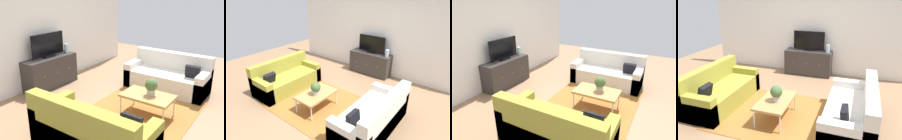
% 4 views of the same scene
% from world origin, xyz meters
% --- Properties ---
extents(ground_plane, '(10.00, 10.00, 0.00)m').
position_xyz_m(ground_plane, '(0.00, 0.00, 0.00)').
color(ground_plane, '#997251').
extents(wall_back, '(6.40, 0.12, 2.70)m').
position_xyz_m(wall_back, '(0.00, 2.55, 1.35)').
color(wall_back, white).
rests_on(wall_back, ground_plane).
extents(area_rug, '(2.50, 1.90, 0.01)m').
position_xyz_m(area_rug, '(0.00, -0.15, 0.01)').
color(area_rug, '#9E662D').
rests_on(area_rug, ground_plane).
extents(couch_left_side, '(0.84, 1.84, 0.84)m').
position_xyz_m(couch_left_side, '(-1.44, -0.10, 0.28)').
color(couch_left_side, olive).
rests_on(couch_left_side, ground_plane).
extents(couch_right_side, '(0.84, 1.84, 0.84)m').
position_xyz_m(couch_right_side, '(1.44, -0.10, 0.28)').
color(couch_right_side, silver).
rests_on(couch_right_side, ground_plane).
extents(coffee_table, '(0.58, 0.93, 0.42)m').
position_xyz_m(coffee_table, '(-0.01, -0.30, 0.39)').
color(coffee_table, '#B7844C').
rests_on(coffee_table, ground_plane).
extents(potted_plant, '(0.23, 0.23, 0.31)m').
position_xyz_m(potted_plant, '(0.02, -0.34, 0.59)').
color(potted_plant, '#B7B2A8').
rests_on(potted_plant, coffee_table).
extents(tv_console, '(1.36, 0.47, 0.73)m').
position_xyz_m(tv_console, '(-0.03, 2.27, 0.36)').
color(tv_console, '#332D2B').
rests_on(tv_console, ground_plane).
extents(flat_screen_tv, '(0.90, 0.16, 0.56)m').
position_xyz_m(flat_screen_tv, '(-0.03, 2.29, 1.01)').
color(flat_screen_tv, black).
rests_on(flat_screen_tv, tv_console).
extents(glass_vase, '(0.11, 0.11, 0.22)m').
position_xyz_m(glass_vase, '(0.53, 2.27, 0.84)').
color(glass_vase, silver).
rests_on(glass_vase, tv_console).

